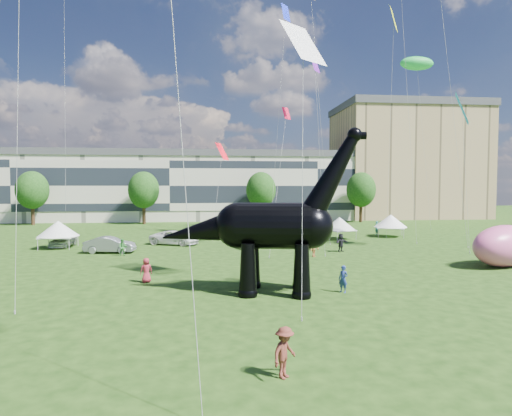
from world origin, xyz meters
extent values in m
plane|color=#16330C|center=(0.00, 0.00, 0.00)|extent=(220.00, 220.00, 0.00)
cube|color=beige|center=(-8.00, 62.00, 6.00)|extent=(78.00, 11.00, 12.00)
cube|color=tan|center=(40.00, 65.00, 11.00)|extent=(28.00, 18.00, 22.00)
cylinder|color=#382314|center=(-30.00, 53.00, 1.60)|extent=(0.56, 0.56, 3.20)
ellipsoid|color=#14380F|center=(-30.00, 53.00, 6.32)|extent=(5.20, 5.20, 6.24)
cylinder|color=#382314|center=(-12.00, 53.00, 1.60)|extent=(0.56, 0.56, 3.20)
ellipsoid|color=#14380F|center=(-12.00, 53.00, 6.32)|extent=(5.20, 5.20, 6.24)
cylinder|color=#382314|center=(8.00, 53.00, 1.60)|extent=(0.56, 0.56, 3.20)
ellipsoid|color=#14380F|center=(8.00, 53.00, 6.32)|extent=(5.20, 5.20, 6.24)
cylinder|color=#382314|center=(26.00, 53.00, 1.60)|extent=(0.56, 0.56, 3.20)
ellipsoid|color=#14380F|center=(26.00, 53.00, 6.32)|extent=(5.20, 5.20, 6.24)
cone|color=black|center=(1.49, 3.85, 1.57)|extent=(1.28, 1.28, 3.14)
sphere|color=black|center=(1.49, 3.85, 0.19)|extent=(1.15, 1.15, 1.15)
cone|color=black|center=(1.95, 6.11, 1.57)|extent=(1.28, 1.28, 3.14)
sphere|color=black|center=(1.95, 6.11, 0.19)|extent=(1.15, 1.15, 1.15)
cone|color=black|center=(4.57, 3.22, 1.57)|extent=(1.28, 1.28, 3.14)
sphere|color=black|center=(4.57, 3.22, 0.19)|extent=(1.15, 1.15, 1.15)
cone|color=black|center=(5.03, 5.48, 1.57)|extent=(1.28, 1.28, 3.14)
sphere|color=black|center=(5.03, 5.48, 0.19)|extent=(1.15, 1.15, 1.15)
cylinder|color=black|center=(3.16, 4.69, 4.08)|extent=(4.87, 3.65, 2.83)
sphere|color=black|center=(1.01, 5.13, 4.08)|extent=(2.83, 2.83, 2.83)
sphere|color=black|center=(5.31, 4.25, 4.08)|extent=(2.72, 2.72, 2.72)
cone|color=black|center=(6.57, 3.99, 7.11)|extent=(4.18, 2.33, 5.54)
sphere|color=black|center=(7.82, 3.73, 9.52)|extent=(0.88, 0.88, 0.88)
cylinder|color=black|center=(8.13, 3.67, 9.47)|extent=(0.81, 0.60, 0.46)
cone|color=black|center=(-1.11, 5.56, 3.73)|extent=(5.87, 3.26, 3.07)
imported|color=silver|center=(-16.35, 26.15, 0.74)|extent=(1.97, 4.45, 1.49)
imported|color=gray|center=(-10.45, 21.52, 0.78)|extent=(4.88, 2.04, 1.57)
imported|color=silver|center=(-4.65, 26.72, 0.77)|extent=(6.08, 4.57, 1.53)
imported|color=#595960|center=(3.93, 24.03, 0.73)|extent=(4.11, 5.40, 1.46)
cube|color=silver|center=(14.87, 29.53, 1.12)|extent=(3.95, 3.95, 0.12)
cone|color=silver|center=(14.87, 29.53, 1.93)|extent=(5.00, 5.00, 1.52)
cylinder|color=#999999|center=(14.07, 27.69, 0.56)|extent=(0.06, 0.06, 1.12)
cylinder|color=#999999|center=(16.71, 28.73, 0.56)|extent=(0.06, 0.06, 1.12)
cylinder|color=#999999|center=(13.02, 30.33, 0.56)|extent=(0.06, 0.06, 1.12)
cylinder|color=#999999|center=(15.67, 31.37, 0.56)|extent=(0.06, 0.06, 1.12)
cube|color=white|center=(22.11, 31.29, 1.18)|extent=(4.17, 4.17, 0.13)
cone|color=white|center=(22.11, 31.29, 2.04)|extent=(5.28, 5.28, 1.61)
cylinder|color=#999999|center=(20.17, 30.42, 0.59)|extent=(0.06, 0.06, 1.18)
cylinder|color=#999999|center=(22.98, 29.34, 0.59)|extent=(0.06, 0.06, 1.18)
cylinder|color=#999999|center=(21.25, 33.24, 0.59)|extent=(0.06, 0.06, 1.18)
cylinder|color=#999999|center=(24.06, 32.16, 0.59)|extent=(0.06, 0.06, 1.18)
cube|color=silver|center=(-16.54, 25.34, 1.19)|extent=(3.29, 3.29, 0.13)
cone|color=silver|center=(-16.54, 25.34, 2.06)|extent=(4.16, 4.16, 1.62)
cylinder|color=#999999|center=(-18.03, 23.81, 0.60)|extent=(0.06, 0.06, 1.19)
cylinder|color=#999999|center=(-15.00, 23.85, 0.60)|extent=(0.06, 0.06, 1.19)
cylinder|color=#999999|center=(-18.07, 26.84, 0.60)|extent=(0.06, 0.06, 1.19)
cylinder|color=#999999|center=(-15.04, 26.88, 0.60)|extent=(0.06, 0.06, 1.19)
ellipsoid|color=#EB5B9E|center=(22.90, 11.05, 1.68)|extent=(7.49, 5.69, 3.36)
imported|color=#623579|center=(-1.38, 33.60, 0.86)|extent=(0.74, 1.09, 1.71)
imported|color=#327D33|center=(-8.82, 19.55, 0.79)|extent=(0.80, 0.64, 1.59)
imported|color=black|center=(12.07, 19.84, 0.91)|extent=(1.68, 1.42, 1.81)
imported|color=brown|center=(8.74, 17.15, 0.87)|extent=(1.28, 1.21, 1.74)
imported|color=navy|center=(7.36, 4.18, 0.83)|extent=(0.70, 0.72, 1.66)
imported|color=maroon|center=(-5.01, 8.17, 0.84)|extent=(0.97, 0.83, 1.67)
imported|color=teal|center=(21.22, 33.70, 0.90)|extent=(0.75, 0.78, 1.81)
imported|color=maroon|center=(1.81, -6.92, 0.88)|extent=(1.26, 1.28, 1.76)
plane|color=red|center=(7.35, 24.26, 14.20)|extent=(1.35, 1.22, 1.30)
plane|color=#D1E613|center=(22.99, 33.31, 28.02)|extent=(2.34, 3.08, 3.02)
plane|color=#6F17A7|center=(9.79, 21.77, 18.80)|extent=(1.61, 1.84, 1.82)
plane|color=#0B87B3|center=(24.35, 19.82, 14.20)|extent=(2.77, 3.52, 3.10)
plane|color=#FB1020|center=(0.85, 36.89, 11.12)|extent=(2.31, 2.94, 2.33)
plane|color=white|center=(5.15, 5.82, 15.44)|extent=(3.87, 3.54, 2.84)
plane|color=#1429DB|center=(9.76, 38.63, 30.41)|extent=(1.95, 2.03, 2.29)
ellipsoid|color=green|center=(30.14, 41.26, 24.83)|extent=(5.29, 5.23, 2.00)
camera|label=1|loc=(-0.63, -20.92, 6.52)|focal=30.00mm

